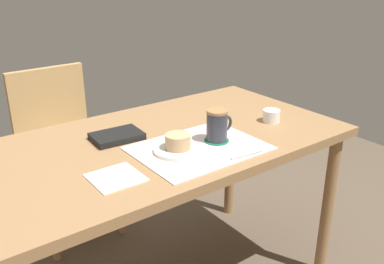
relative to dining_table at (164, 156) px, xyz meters
name	(u,v)px	position (x,y,z in m)	size (l,w,h in m)	color
dining_table	(164,156)	(0.00, 0.00, 0.00)	(1.37, 0.74, 0.72)	#997047
wooden_chair	(62,144)	(-0.13, 0.74, -0.18)	(0.43, 0.43, 0.84)	tan
placemat	(199,148)	(0.05, -0.16, 0.08)	(0.44, 0.34, 0.00)	silver
pastry_plate	(178,150)	(-0.03, -0.14, 0.08)	(0.17, 0.17, 0.01)	silver
pastry	(178,141)	(-0.03, -0.14, 0.12)	(0.09, 0.09, 0.05)	tan
coffee_coaster	(217,140)	(0.13, -0.15, 0.08)	(0.09, 0.09, 0.01)	#196B4C
coffee_mug	(217,125)	(0.14, -0.15, 0.14)	(0.11, 0.08, 0.11)	#2D333D
teaspoon	(247,154)	(0.14, -0.30, 0.08)	(0.01, 0.01, 0.13)	silver
paper_napkin	(116,178)	(-0.29, -0.18, 0.08)	(0.15, 0.15, 0.00)	white
sugar_bowl	(271,116)	(0.45, -0.12, 0.10)	(0.07, 0.07, 0.05)	white
small_book	(117,136)	(-0.14, 0.09, 0.09)	(0.18, 0.12, 0.02)	black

